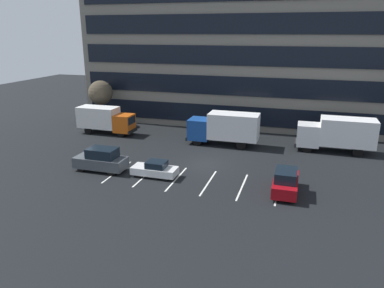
# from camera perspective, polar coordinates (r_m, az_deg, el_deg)

# --- Properties ---
(ground_plane) EXTENTS (120.00, 120.00, 0.00)m
(ground_plane) POSITION_cam_1_polar(r_m,az_deg,el_deg) (34.44, 2.08, -3.16)
(ground_plane) COLOR black
(office_building) EXTENTS (41.13, 10.42, 21.60)m
(office_building) POSITION_cam_1_polar(r_m,az_deg,el_deg) (49.87, 7.80, 15.70)
(office_building) COLOR slate
(office_building) RESTS_ON ground_plane
(lot_markings) EXTENTS (14.14, 5.40, 0.01)m
(lot_markings) POSITION_cam_1_polar(r_m,az_deg,el_deg) (30.70, 0.03, -5.74)
(lot_markings) COLOR silver
(lot_markings) RESTS_ON ground_plane
(box_truck_white) EXTENTS (7.71, 2.55, 3.57)m
(box_truck_white) POSITION_cam_1_polar(r_m,az_deg,el_deg) (40.15, 21.69, 1.59)
(box_truck_white) COLOR white
(box_truck_white) RESTS_ON ground_plane
(box_truck_orange) EXTENTS (6.98, 2.31, 3.24)m
(box_truck_orange) POSITION_cam_1_polar(r_m,az_deg,el_deg) (45.50, -13.40, 3.83)
(box_truck_orange) COLOR #D85914
(box_truck_orange) RESTS_ON ground_plane
(box_truck_blue) EXTENTS (7.72, 2.56, 3.58)m
(box_truck_blue) POSITION_cam_1_polar(r_m,az_deg,el_deg) (39.76, 5.11, 2.62)
(box_truck_blue) COLOR #194799
(box_truck_blue) RESTS_ON ground_plane
(sedan_white) EXTENTS (3.90, 1.63, 1.40)m
(sedan_white) POSITION_cam_1_polar(r_m,az_deg,el_deg) (31.50, -5.78, -3.94)
(sedan_white) COLOR white
(sedan_white) RESTS_ON ground_plane
(suv_charcoal) EXTENTS (4.64, 1.97, 2.10)m
(suv_charcoal) POSITION_cam_1_polar(r_m,az_deg,el_deg) (33.55, -13.97, -2.40)
(suv_charcoal) COLOR #474C51
(suv_charcoal) RESTS_ON ground_plane
(suv_maroon) EXTENTS (1.82, 4.30, 1.94)m
(suv_maroon) POSITION_cam_1_polar(r_m,az_deg,el_deg) (29.01, 14.39, -5.72)
(suv_maroon) COLOR maroon
(suv_maroon) RESTS_ON ground_plane
(bare_tree) EXTENTS (3.14, 3.14, 5.89)m
(bare_tree) POSITION_cam_1_polar(r_m,az_deg,el_deg) (49.43, -14.07, 7.75)
(bare_tree) COLOR #473323
(bare_tree) RESTS_ON ground_plane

